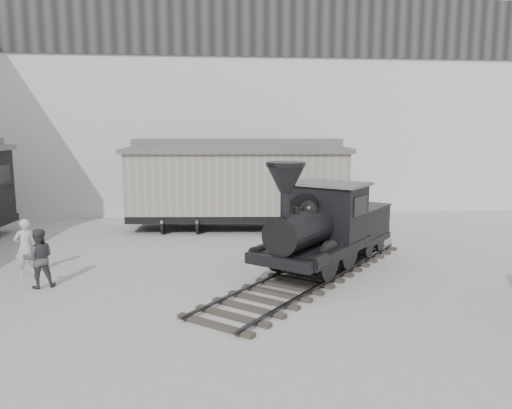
{
  "coord_description": "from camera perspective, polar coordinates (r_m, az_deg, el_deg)",
  "views": [
    {
      "loc": [
        -1.39,
        -11.71,
        4.55
      ],
      "look_at": [
        0.45,
        4.47,
        2.0
      ],
      "focal_mm": 35.0,
      "sensor_mm": 36.0,
      "label": 1
    }
  ],
  "objects": [
    {
      "name": "ground",
      "position": [
        12.63,
        0.28,
        -12.2
      ],
      "size": [
        90.0,
        90.0,
        0.0
      ],
      "primitive_type": "plane",
      "color": "#9E9E9B"
    },
    {
      "name": "north_wall",
      "position": [
        26.74,
        -3.57,
        11.03
      ],
      "size": [
        34.0,
        2.51,
        11.0
      ],
      "color": "silver",
      "rests_on": "ground"
    },
    {
      "name": "locomotive",
      "position": [
        15.85,
        7.7,
        -3.03
      ],
      "size": [
        8.1,
        8.95,
        3.51
      ],
      "rotation": [
        0.0,
        0.0,
        -0.71
      ],
      "color": "#3E3731",
      "rests_on": "ground"
    },
    {
      "name": "boxcar",
      "position": [
        22.15,
        -2.11,
        2.56
      ],
      "size": [
        10.07,
        4.03,
        4.02
      ],
      "rotation": [
        0.0,
        0.0,
        -0.1
      ],
      "color": "black",
      "rests_on": "ground"
    },
    {
      "name": "visitor_a",
      "position": [
        17.01,
        -24.89,
        -4.42
      ],
      "size": [
        0.76,
        0.72,
        1.75
      ],
      "primitive_type": "imported",
      "rotation": [
        0.0,
        0.0,
        3.78
      ],
      "color": "silver",
      "rests_on": "ground"
    },
    {
      "name": "visitor_b",
      "position": [
        15.5,
        -23.57,
        -5.65
      ],
      "size": [
        0.98,
        0.86,
        1.71
      ],
      "primitive_type": "imported",
      "rotation": [
        0.0,
        0.0,
        3.44
      ],
      "color": "#424146",
      "rests_on": "ground"
    }
  ]
}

